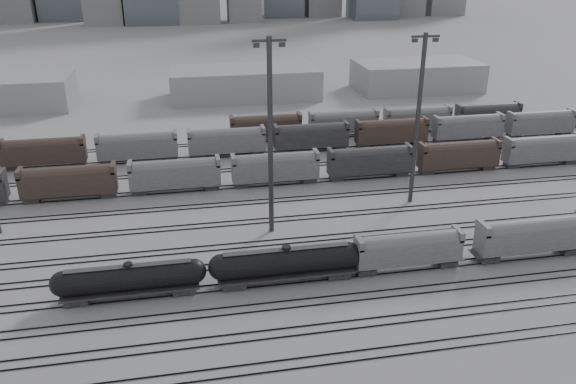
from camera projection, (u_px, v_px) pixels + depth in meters
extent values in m
plane|color=#A6A6AB|center=(254.00, 289.00, 67.69)|extent=(900.00, 900.00, 0.00)
cube|color=black|center=(274.00, 371.00, 54.40)|extent=(220.00, 0.07, 0.16)
cube|color=black|center=(272.00, 361.00, 55.69)|extent=(220.00, 0.07, 0.16)
cube|color=black|center=(266.00, 339.00, 58.91)|extent=(220.00, 0.07, 0.16)
cube|color=black|center=(264.00, 331.00, 60.20)|extent=(220.00, 0.07, 0.16)
cube|color=black|center=(259.00, 311.00, 63.41)|extent=(220.00, 0.07, 0.16)
cube|color=black|center=(258.00, 304.00, 64.71)|extent=(220.00, 0.07, 0.16)
cube|color=black|center=(254.00, 287.00, 67.92)|extent=(220.00, 0.07, 0.16)
cube|color=black|center=(252.00, 281.00, 69.21)|extent=(220.00, 0.07, 0.16)
cube|color=black|center=(249.00, 266.00, 72.42)|extent=(220.00, 0.07, 0.16)
cube|color=black|center=(247.00, 261.00, 73.72)|extent=(220.00, 0.07, 0.16)
cube|color=black|center=(244.00, 248.00, 76.93)|extent=(220.00, 0.07, 0.16)
cube|color=black|center=(243.00, 243.00, 78.22)|extent=(220.00, 0.07, 0.16)
cube|color=black|center=(239.00, 225.00, 83.24)|extent=(220.00, 0.07, 0.16)
cube|color=black|center=(238.00, 221.00, 84.53)|extent=(220.00, 0.07, 0.16)
cube|color=black|center=(234.00, 205.00, 89.54)|extent=(220.00, 0.07, 0.16)
cube|color=black|center=(233.00, 202.00, 90.84)|extent=(220.00, 0.07, 0.16)
cube|color=black|center=(230.00, 188.00, 95.85)|extent=(220.00, 0.07, 0.16)
cube|color=black|center=(229.00, 185.00, 97.15)|extent=(220.00, 0.07, 0.16)
cube|color=black|center=(226.00, 172.00, 103.06)|extent=(220.00, 0.07, 0.16)
cube|color=black|center=(225.00, 169.00, 104.35)|extent=(220.00, 0.07, 0.16)
cube|color=black|center=(223.00, 157.00, 110.27)|extent=(220.00, 0.07, 0.16)
cube|color=black|center=(222.00, 155.00, 111.56)|extent=(220.00, 0.07, 0.16)
cube|color=black|center=(219.00, 144.00, 117.48)|extent=(220.00, 0.07, 0.16)
cube|color=black|center=(219.00, 142.00, 118.77)|extent=(220.00, 0.07, 0.16)
cube|color=#242427|center=(77.00, 298.00, 64.88)|extent=(2.65, 2.14, 0.71)
cube|color=#242427|center=(184.00, 288.00, 66.97)|extent=(2.65, 2.14, 0.71)
cube|color=#242427|center=(131.00, 289.00, 65.72)|extent=(15.80, 2.75, 0.25)
cylinder|color=black|center=(130.00, 277.00, 65.07)|extent=(14.78, 2.96, 2.96)
sphere|color=black|center=(63.00, 284.00, 63.81)|extent=(2.96, 2.96, 2.96)
sphere|color=black|center=(194.00, 271.00, 66.33)|extent=(2.96, 2.96, 2.96)
cylinder|color=black|center=(128.00, 265.00, 64.42)|extent=(1.02, 1.02, 0.51)
cube|color=#242427|center=(128.00, 266.00, 64.46)|extent=(14.27, 0.92, 0.06)
cube|color=#242427|center=(233.00, 282.00, 67.95)|extent=(2.83, 2.29, 0.76)
cube|color=#242427|center=(338.00, 272.00, 70.18)|extent=(2.83, 2.29, 0.76)
cube|color=#242427|center=(286.00, 273.00, 68.85)|extent=(16.87, 2.94, 0.27)
cylinder|color=black|center=(286.00, 261.00, 68.15)|extent=(15.78, 3.16, 3.16)
sphere|color=black|center=(221.00, 267.00, 66.81)|extent=(3.16, 3.16, 3.16)
sphere|color=black|center=(349.00, 255.00, 69.50)|extent=(3.16, 3.16, 3.16)
cylinder|color=black|center=(286.00, 248.00, 67.46)|extent=(1.09, 1.09, 0.54)
cube|color=#242427|center=(286.00, 249.00, 67.50)|extent=(15.24, 0.98, 0.07)
cube|color=#242427|center=(366.00, 270.00, 70.84)|extent=(2.37, 1.92, 0.64)
cube|color=#242427|center=(446.00, 261.00, 72.71)|extent=(2.37, 1.92, 0.64)
cube|color=gray|center=(408.00, 251.00, 70.92)|extent=(13.68, 2.74, 2.92)
cylinder|color=gray|center=(409.00, 243.00, 70.48)|extent=(12.40, 2.64, 2.64)
cube|color=gray|center=(359.00, 243.00, 69.07)|extent=(0.64, 2.74, 1.28)
cube|color=gray|center=(458.00, 233.00, 71.31)|extent=(0.64, 2.74, 1.28)
cone|color=#242427|center=(407.00, 263.00, 71.63)|extent=(2.19, 2.19, 0.82)
cube|color=#242427|center=(487.00, 257.00, 73.66)|extent=(2.59, 2.09, 0.70)
cube|color=#242427|center=(569.00, 249.00, 75.70)|extent=(2.59, 2.09, 0.70)
cube|color=gray|center=(532.00, 237.00, 73.75)|extent=(14.96, 2.99, 3.19)
cylinder|color=gray|center=(533.00, 229.00, 73.27)|extent=(13.56, 2.89, 2.89)
cube|color=gray|center=(483.00, 228.00, 71.73)|extent=(0.70, 2.99, 1.40)
cone|color=#242427|center=(529.00, 250.00, 74.52)|extent=(2.39, 2.39, 0.90)
cylinder|color=#353537|center=(270.00, 140.00, 76.19)|extent=(0.71, 0.71, 27.62)
cube|color=#353537|center=(269.00, 40.00, 70.90)|extent=(4.42, 0.33, 0.33)
cube|color=#353537|center=(256.00, 45.00, 70.84)|extent=(0.77, 0.55, 0.55)
cube|color=#353537|center=(282.00, 45.00, 71.41)|extent=(0.77, 0.55, 0.55)
cylinder|color=#353537|center=(417.00, 122.00, 85.92)|extent=(0.68, 0.68, 26.67)
cube|color=#353537|center=(426.00, 36.00, 80.81)|extent=(4.27, 0.32, 0.32)
cube|color=#353537|center=(415.00, 40.00, 80.75)|extent=(0.75, 0.53, 0.53)
cube|color=#353537|center=(436.00, 40.00, 81.30)|extent=(0.75, 0.53, 0.53)
cube|color=#44312B|center=(69.00, 183.00, 90.98)|extent=(15.00, 3.00, 5.60)
cube|color=gray|center=(175.00, 176.00, 93.88)|extent=(15.00, 3.00, 5.60)
cube|color=gray|center=(275.00, 169.00, 96.78)|extent=(15.00, 3.00, 5.60)
cube|color=#242427|center=(370.00, 163.00, 99.67)|extent=(15.00, 3.00, 5.60)
cube|color=#44312B|center=(458.00, 157.00, 102.57)|extent=(15.00, 3.00, 5.60)
cube|color=gray|center=(542.00, 151.00, 105.47)|extent=(15.00, 3.00, 5.60)
cube|color=#44312B|center=(44.00, 153.00, 104.21)|extent=(15.00, 3.00, 5.60)
cube|color=gray|center=(138.00, 148.00, 107.11)|extent=(15.00, 3.00, 5.60)
cube|color=gray|center=(227.00, 143.00, 110.00)|extent=(15.00, 3.00, 5.60)
cube|color=#242427|center=(311.00, 138.00, 112.90)|extent=(15.00, 3.00, 5.60)
cube|color=#44312B|center=(391.00, 133.00, 115.80)|extent=(15.00, 3.00, 5.60)
cube|color=gray|center=(468.00, 128.00, 118.69)|extent=(15.00, 3.00, 5.60)
cube|color=gray|center=(540.00, 124.00, 121.59)|extent=(15.00, 3.00, 5.60)
cube|color=#44312B|center=(266.00, 128.00, 118.74)|extent=(15.00, 3.00, 5.60)
cube|color=gray|center=(343.00, 124.00, 121.64)|extent=(15.00, 3.00, 5.60)
cube|color=gray|center=(417.00, 120.00, 124.54)|extent=(15.00, 3.00, 5.60)
cube|color=#242427|center=(488.00, 116.00, 127.43)|extent=(15.00, 3.00, 5.60)
cube|color=#A3A3A6|center=(244.00, 83.00, 153.41)|extent=(40.00, 18.00, 8.00)
cube|color=#A3A3A6|center=(417.00, 76.00, 161.93)|extent=(35.00, 18.00, 8.00)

